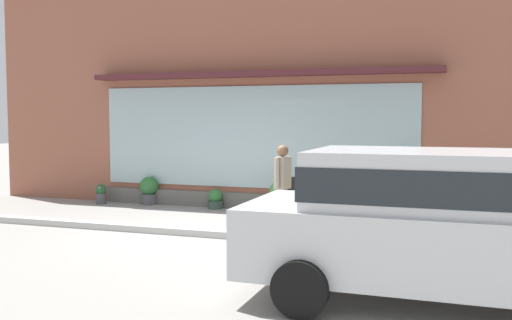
{
  "coord_description": "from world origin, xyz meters",
  "views": [
    {
      "loc": [
        4.15,
        -9.44,
        2.08
      ],
      "look_at": [
        0.55,
        1.2,
        1.26
      ],
      "focal_mm": 40.8,
      "sensor_mm": 36.0,
      "label": 1
    }
  ],
  "objects": [
    {
      "name": "pedestrian_passerby",
      "position": [
        2.76,
        0.69,
        0.89
      ],
      "size": [
        0.29,
        0.47,
        1.54
      ],
      "rotation": [
        0.0,
        0.0,
        4.39
      ],
      "color": "#9E9384",
      "rests_on": "ground_plane"
    },
    {
      "name": "fire_hydrant",
      "position": [
        1.95,
        0.65,
        0.46
      ],
      "size": [
        0.39,
        0.35,
        0.89
      ],
      "color": "gold",
      "rests_on": "ground_plane"
    },
    {
      "name": "potted_plant_near_hydrant",
      "position": [
        -0.95,
        2.73,
        0.22
      ],
      "size": [
        0.35,
        0.35,
        0.45
      ],
      "color": "#33473D",
      "rests_on": "ground_plane"
    },
    {
      "name": "storefront",
      "position": [
        -0.0,
        3.19,
        2.68
      ],
      "size": [
        14.0,
        0.81,
        5.49
      ],
      "color": "#935642",
      "rests_on": "ground_plane"
    },
    {
      "name": "ground_plane",
      "position": [
        0.0,
        0.0,
        0.0
      ],
      "size": [
        60.0,
        60.0,
        0.0
      ],
      "primitive_type": "plane",
      "color": "gray"
    },
    {
      "name": "potted_plant_window_left",
      "position": [
        -2.72,
        2.85,
        0.36
      ],
      "size": [
        0.45,
        0.45,
        0.67
      ],
      "color": "#4C4C51",
      "rests_on": "ground_plane"
    },
    {
      "name": "curb_strip",
      "position": [
        0.0,
        -0.2,
        0.06
      ],
      "size": [
        14.0,
        0.24,
        0.12
      ],
      "primitive_type": "cube",
      "color": "#B2B2AD",
      "rests_on": "ground_plane"
    },
    {
      "name": "potted_plant_low_front",
      "position": [
        -3.86,
        2.54,
        0.25
      ],
      "size": [
        0.26,
        0.26,
        0.47
      ],
      "color": "#4C4C51",
      "rests_on": "ground_plane"
    },
    {
      "name": "potted_plant_window_right",
      "position": [
        1.92,
        2.61,
        0.4
      ],
      "size": [
        0.6,
        0.6,
        0.78
      ],
      "color": "#9E6042",
      "rests_on": "ground_plane"
    },
    {
      "name": "potted_plant_window_center",
      "position": [
        3.59,
        2.65,
        0.53
      ],
      "size": [
        0.28,
        0.28,
        1.12
      ],
      "color": "#9E6042",
      "rests_on": "ground_plane"
    },
    {
      "name": "parked_car_silver",
      "position": [
        3.97,
        -2.76,
        0.96
      ],
      "size": [
        4.38,
        2.1,
        1.72
      ],
      "rotation": [
        0.0,
        0.0,
        -0.01
      ],
      "color": "silver",
      "rests_on": "ground_plane"
    },
    {
      "name": "potted_plant_doorstep",
      "position": [
        0.66,
        2.4,
        0.4
      ],
      "size": [
        0.4,
        0.4,
        0.72
      ],
      "color": "#B7B2A3",
      "rests_on": "ground_plane"
    },
    {
      "name": "pedestrian_with_handbag",
      "position": [
        1.24,
        0.71,
        0.91
      ],
      "size": [
        0.29,
        0.65,
        1.58
      ],
      "rotation": [
        0.0,
        0.0,
        1.35
      ],
      "color": "#475675",
      "rests_on": "ground_plane"
    }
  ]
}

